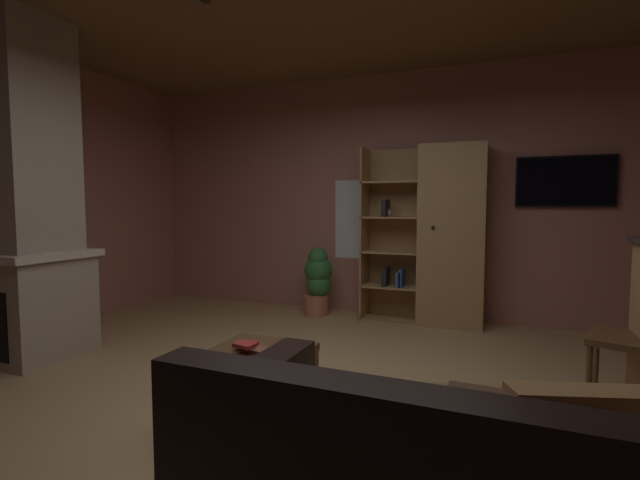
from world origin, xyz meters
TOP-DOWN VIEW (x-y plane):
  - floor at (0.00, 0.00)m, footprint 6.36×5.34m
  - wall_back at (0.00, 2.70)m, footprint 6.48×0.06m
  - window_pane_back at (-0.35, 2.67)m, footprint 0.69×0.01m
  - stone_fireplace at (-2.63, 0.05)m, footprint 1.03×0.82m
  - bookshelf_cabinet at (0.63, 2.43)m, footprint 1.32×0.41m
  - coffee_table at (-0.15, -0.28)m, footprint 0.58×0.65m
  - table_book_0 at (-0.15, -0.26)m, footprint 0.14×0.12m
  - table_book_1 at (-0.22, -0.25)m, footprint 0.14×0.11m
  - table_book_2 at (-0.19, -0.33)m, footprint 0.13×0.10m
  - potted_floor_plant at (-0.79, 2.33)m, footprint 0.33×0.34m
  - wall_mounted_tv at (1.80, 2.64)m, footprint 0.92×0.06m
  - track_light_spot_0 at (-2.29, 0.16)m, footprint 0.07×0.07m

SIDE VIEW (x-z plane):
  - floor at x=0.00m, z-range -0.02..0.00m
  - coffee_table at x=-0.15m, z-range 0.13..0.55m
  - potted_floor_plant at x=-0.79m, z-range 0.02..0.83m
  - table_book_0 at x=-0.15m, z-range 0.42..0.44m
  - table_book_1 at x=-0.22m, z-range 0.44..0.47m
  - table_book_2 at x=-0.19m, z-range 0.47..0.49m
  - bookshelf_cabinet at x=0.63m, z-range -0.01..1.93m
  - window_pane_back at x=-0.35m, z-range 0.66..1.61m
  - stone_fireplace at x=-2.63m, z-range -0.13..2.70m
  - wall_back at x=0.00m, z-range 0.00..2.83m
  - wall_mounted_tv at x=1.80m, z-range 1.28..1.80m
  - track_light_spot_0 at x=-2.29m, z-range 2.72..2.81m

